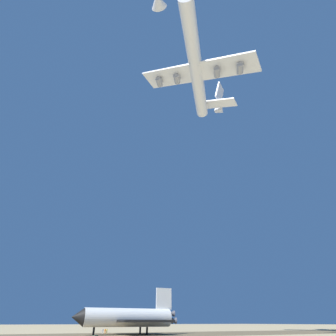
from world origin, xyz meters
name	(u,v)px	position (x,y,z in m)	size (l,w,h in m)	color
ground_plane	(119,335)	(0.00, 0.00, 0.00)	(1200.00, 1200.00, 0.00)	#D1B57F
runway_strip	(127,335)	(-4.30, -3.45, 0.01)	(440.00, 44.00, 0.02)	olive
space_shuttle	(127,318)	(-3.76, -3.49, 5.35)	(38.71, 25.29, 15.80)	white
carrier_jet	(197,70)	(-19.98, 27.34, 112.34)	(68.74, 56.79, 23.88)	white
chase_jet_lead	(228,65)	(-45.88, 23.55, 134.48)	(15.08, 9.07, 4.00)	silver
ground_crew_near_nose	(105,331)	(-1.35, -20.02, 0.94)	(0.44, 0.53, 1.73)	orange
ground_crew_mid_fuselage	(103,331)	(0.18, -18.25, 0.94)	(0.64, 0.32, 1.73)	silver
ground_crew_near_wingtip	(107,331)	(-2.09, -20.15, 0.94)	(0.27, 0.65, 1.73)	yellow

